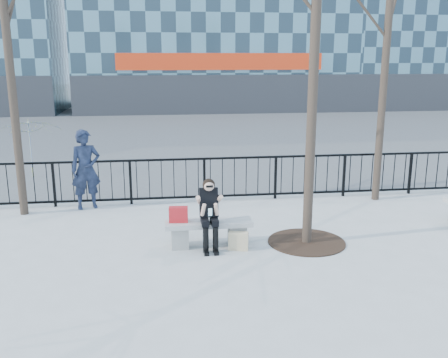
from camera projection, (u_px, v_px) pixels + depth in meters
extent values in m
plane|color=#9E9E98|center=(209.00, 245.00, 9.55)|extent=(120.00, 120.00, 0.00)
cube|color=#474747|center=(177.00, 131.00, 23.99)|extent=(60.00, 23.00, 0.01)
cube|color=black|center=(196.00, 159.00, 12.18)|extent=(14.00, 0.05, 0.05)
cube|color=black|center=(197.00, 197.00, 12.41)|extent=(14.00, 0.05, 0.05)
cube|color=#2D2D30|center=(221.00, 95.00, 30.78)|extent=(18.00, 0.08, 2.40)
cube|color=#B7280C|center=(221.00, 62.00, 30.24)|extent=(12.60, 0.12, 1.00)
cylinder|color=black|center=(315.00, 43.00, 8.80)|extent=(0.18, 0.18, 7.50)
cylinder|color=black|center=(10.00, 69.00, 10.67)|extent=(0.18, 0.18, 6.50)
cylinder|color=black|center=(386.00, 57.00, 11.78)|extent=(0.18, 0.18, 7.00)
cylinder|color=black|center=(306.00, 242.00, 9.69)|extent=(1.50, 1.50, 0.02)
cube|color=slate|center=(180.00, 237.00, 9.43)|extent=(0.32, 0.38, 0.40)
cube|color=slate|center=(237.00, 234.00, 9.57)|extent=(0.32, 0.38, 0.40)
cube|color=gray|center=(209.00, 223.00, 9.44)|extent=(1.65, 0.46, 0.09)
cube|color=red|center=(178.00, 215.00, 9.34)|extent=(0.36, 0.19, 0.29)
cube|color=beige|center=(238.00, 241.00, 9.29)|extent=(0.39, 0.22, 0.35)
imported|color=black|center=(86.00, 169.00, 11.69)|extent=(0.79, 0.64, 1.88)
imported|color=yellow|center=(30.00, 149.00, 14.68)|extent=(2.29, 2.32, 1.75)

